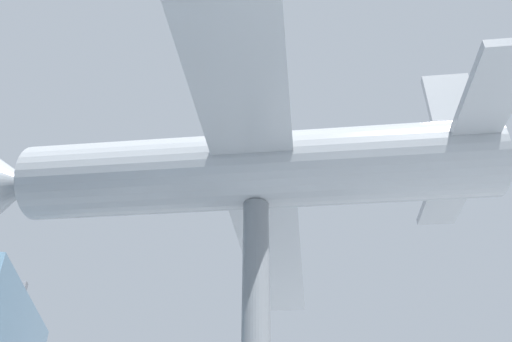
# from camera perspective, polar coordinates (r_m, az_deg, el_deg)

# --- Properties ---
(suspended_airplane) EXTENTS (20.44, 12.41, 3.32)m
(suspended_airplane) POSITION_cam_1_polar(r_m,az_deg,el_deg) (11.45, -0.75, 0.03)
(suspended_airplane) COLOR #93999E
(suspended_airplane) RESTS_ON support_pylon_central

